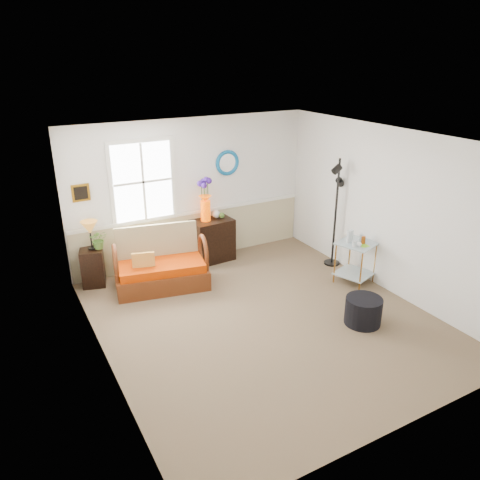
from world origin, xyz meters
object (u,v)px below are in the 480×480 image
loveseat (160,260)px  side_table (355,263)px  lamp_stand (93,267)px  floor_lamp (336,213)px  cabinet (212,240)px  ottoman (363,311)px

loveseat → side_table: loveseat is taller
lamp_stand → floor_lamp: floor_lamp is taller
lamp_stand → cabinet: size_ratio=0.81×
floor_lamp → ottoman: size_ratio=3.77×
loveseat → lamp_stand: bearing=159.9°
side_table → ottoman: size_ratio=1.38×
cabinet → side_table: cabinet is taller
cabinet → ottoman: (0.92, -3.03, -0.19)m
lamp_stand → floor_lamp: 4.26m
ottoman → lamp_stand: bearing=135.2°
lamp_stand → side_table: side_table is taller
lamp_stand → cabinet: bearing=-0.9°
loveseat → lamp_stand: (-0.97, 0.59, -0.16)m
lamp_stand → floor_lamp: (4.01, -1.26, 0.66)m
loveseat → lamp_stand: loveseat is taller
ottoman → side_table: bearing=53.9°
loveseat → lamp_stand: 1.15m
loveseat → cabinet: loveseat is taller
loveseat → side_table: size_ratio=2.06×
loveseat → floor_lamp: bearing=-1.2°
cabinet → floor_lamp: 2.28m
cabinet → floor_lamp: (1.84, -1.22, 0.58)m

